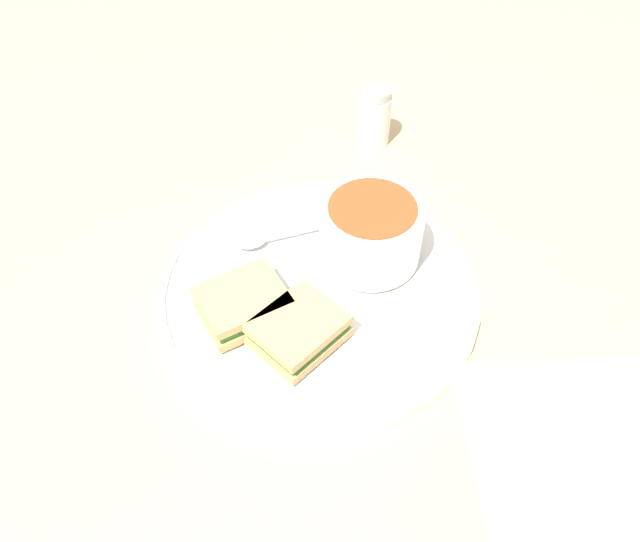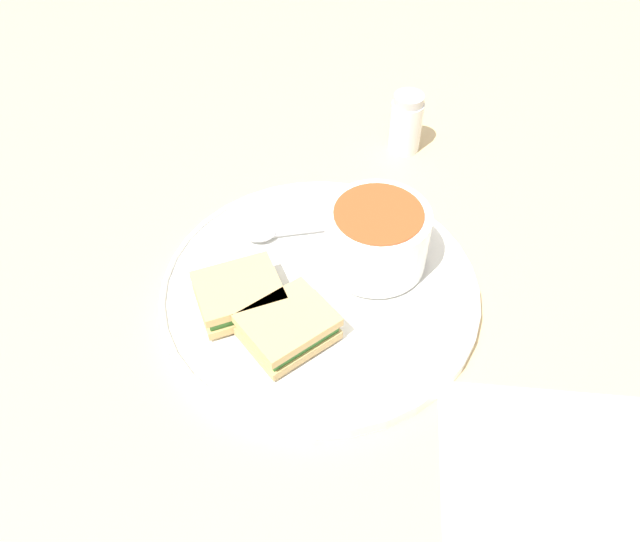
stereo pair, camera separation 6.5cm
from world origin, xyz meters
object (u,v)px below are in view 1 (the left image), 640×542
object	(u,v)px
soup_bowl	(371,232)
salt_shaker	(375,117)
spoon	(260,239)
sandwich_half_near	(243,304)
sandwich_half_far	(296,329)

from	to	relation	value
soup_bowl	salt_shaker	bearing A→B (deg)	-168.88
spoon	soup_bowl	bearing A→B (deg)	152.14
spoon	sandwich_half_near	bearing A→B (deg)	66.12
sandwich_half_near	sandwich_half_far	distance (m)	0.06
soup_bowl	spoon	world-z (taller)	soup_bowl
soup_bowl	salt_shaker	distance (m)	0.24
spoon	sandwich_half_far	bearing A→B (deg)	89.70
sandwich_half_near	salt_shaker	xyz separation A→B (m)	(-0.35, 0.06, 0.00)
sandwich_half_far	spoon	bearing A→B (deg)	-146.15
soup_bowl	spoon	distance (m)	0.13
soup_bowl	sandwich_half_near	distance (m)	0.16
soup_bowl	sandwich_half_far	size ratio (longest dim) A/B	1.05
sandwich_half_near	salt_shaker	bearing A→B (deg)	170.43
spoon	salt_shaker	world-z (taller)	salt_shaker
spoon	salt_shaker	xyz separation A→B (m)	(-0.25, 0.08, 0.02)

